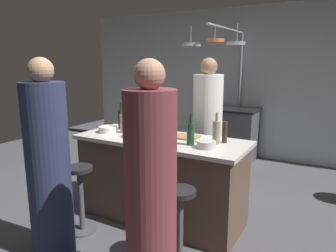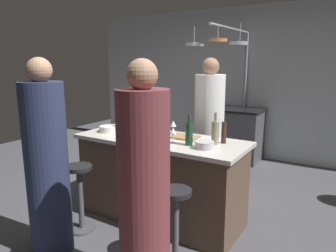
# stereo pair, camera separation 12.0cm
# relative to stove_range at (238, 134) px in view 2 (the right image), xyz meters

# --- Properties ---
(ground_plane) EXTENTS (9.00, 9.00, 0.00)m
(ground_plane) POSITION_rel_stove_range_xyz_m (0.00, -2.45, -0.45)
(ground_plane) COLOR #4C4C51
(back_wall) EXTENTS (6.40, 0.16, 2.60)m
(back_wall) POSITION_rel_stove_range_xyz_m (0.00, 0.40, 0.85)
(back_wall) COLOR #B2B7BC
(back_wall) RESTS_ON ground_plane
(kitchen_island) EXTENTS (1.80, 0.72, 0.90)m
(kitchen_island) POSITION_rel_stove_range_xyz_m (0.00, -2.45, 0.01)
(kitchen_island) COLOR brown
(kitchen_island) RESTS_ON ground_plane
(stove_range) EXTENTS (0.80, 0.64, 0.89)m
(stove_range) POSITION_rel_stove_range_xyz_m (0.00, 0.00, 0.00)
(stove_range) COLOR #47474C
(stove_range) RESTS_ON ground_plane
(chef) EXTENTS (0.36, 0.36, 1.72)m
(chef) POSITION_rel_stove_range_xyz_m (0.17, -1.60, 0.35)
(chef) COLOR white
(chef) RESTS_ON ground_plane
(bar_stool_left) EXTENTS (0.28, 0.28, 0.68)m
(bar_stool_left) POSITION_rel_stove_range_xyz_m (-0.55, -3.07, -0.07)
(bar_stool_left) COLOR #4C4C51
(bar_stool_left) RESTS_ON ground_plane
(guest_left) EXTENTS (0.36, 0.36, 1.71)m
(guest_left) POSITION_rel_stove_range_xyz_m (-0.51, -3.45, 0.35)
(guest_left) COLOR #262D4C
(guest_left) RESTS_ON ground_plane
(bar_stool_right) EXTENTS (0.28, 0.28, 0.68)m
(bar_stool_right) POSITION_rel_stove_range_xyz_m (0.55, -3.07, -0.07)
(bar_stool_right) COLOR #4C4C51
(bar_stool_right) RESTS_ON ground_plane
(guest_right) EXTENTS (0.36, 0.36, 1.70)m
(guest_right) POSITION_rel_stove_range_xyz_m (0.52, -3.46, 0.34)
(guest_right) COLOR brown
(guest_right) RESTS_ON ground_plane
(overhead_pot_rack) EXTENTS (0.90, 1.57, 2.17)m
(overhead_pot_rack) POSITION_rel_stove_range_xyz_m (0.01, -0.64, 1.26)
(overhead_pot_rack) COLOR gray
(overhead_pot_rack) RESTS_ON ground_plane
(cutting_board) EXTENTS (0.32, 0.22, 0.02)m
(cutting_board) POSITION_rel_stove_range_xyz_m (0.19, -2.31, 0.46)
(cutting_board) COLOR #997047
(cutting_board) RESTS_ON kitchen_island
(pepper_mill) EXTENTS (0.05, 0.05, 0.21)m
(pepper_mill) POSITION_rel_stove_range_xyz_m (0.64, -2.30, 0.56)
(pepper_mill) COLOR #382319
(pepper_mill) RESTS_ON kitchen_island
(wine_bottle_white) EXTENTS (0.07, 0.07, 0.31)m
(wine_bottle_white) POSITION_rel_stove_range_xyz_m (0.58, -2.38, 0.57)
(wine_bottle_white) COLOR gray
(wine_bottle_white) RESTS_ON kitchen_island
(wine_bottle_dark) EXTENTS (0.07, 0.07, 0.31)m
(wine_bottle_dark) POSITION_rel_stove_range_xyz_m (-0.10, -2.37, 0.58)
(wine_bottle_dark) COLOR black
(wine_bottle_dark) RESTS_ON kitchen_island
(wine_bottle_rose) EXTENTS (0.07, 0.07, 0.29)m
(wine_bottle_rose) POSITION_rel_stove_range_xyz_m (-0.49, -2.45, 0.56)
(wine_bottle_rose) COLOR #B78C8E
(wine_bottle_rose) RESTS_ON kitchen_island
(wine_bottle_green) EXTENTS (0.07, 0.07, 0.30)m
(wine_bottle_green) POSITION_rel_stove_range_xyz_m (0.38, -2.54, 0.57)
(wine_bottle_green) COLOR #193D23
(wine_bottle_green) RESTS_ON kitchen_island
(wine_bottle_red) EXTENTS (0.07, 0.07, 0.31)m
(wine_bottle_red) POSITION_rel_stove_range_xyz_m (-0.63, -2.30, 0.57)
(wine_bottle_red) COLOR #143319
(wine_bottle_red) RESTS_ON kitchen_island
(wine_glass_near_left_guest) EXTENTS (0.07, 0.07, 0.15)m
(wine_glass_near_left_guest) POSITION_rel_stove_range_xyz_m (0.19, -2.52, 0.56)
(wine_glass_near_left_guest) COLOR silver
(wine_glass_near_left_guest) RESTS_ON kitchen_island
(wine_glass_near_right_guest) EXTENTS (0.07, 0.07, 0.15)m
(wine_glass_near_right_guest) POSITION_rel_stove_range_xyz_m (0.01, -2.21, 0.56)
(wine_glass_near_right_guest) COLOR silver
(wine_glass_near_right_guest) RESTS_ON kitchen_island
(mixing_bowl_blue) EXTENTS (0.21, 0.21, 0.06)m
(mixing_bowl_blue) POSITION_rel_stove_range_xyz_m (-0.28, -2.54, 0.48)
(mixing_bowl_blue) COLOR #334C6B
(mixing_bowl_blue) RESTS_ON kitchen_island
(mixing_bowl_ceramic) EXTENTS (0.21, 0.21, 0.07)m
(mixing_bowl_ceramic) POSITION_rel_stove_range_xyz_m (-0.66, -2.51, 0.49)
(mixing_bowl_ceramic) COLOR silver
(mixing_bowl_ceramic) RESTS_ON kitchen_island
(mixing_bowl_steel) EXTENTS (0.17, 0.17, 0.07)m
(mixing_bowl_steel) POSITION_rel_stove_range_xyz_m (0.56, -2.57, 0.49)
(mixing_bowl_steel) COLOR #B7B7BC
(mixing_bowl_steel) RESTS_ON kitchen_island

